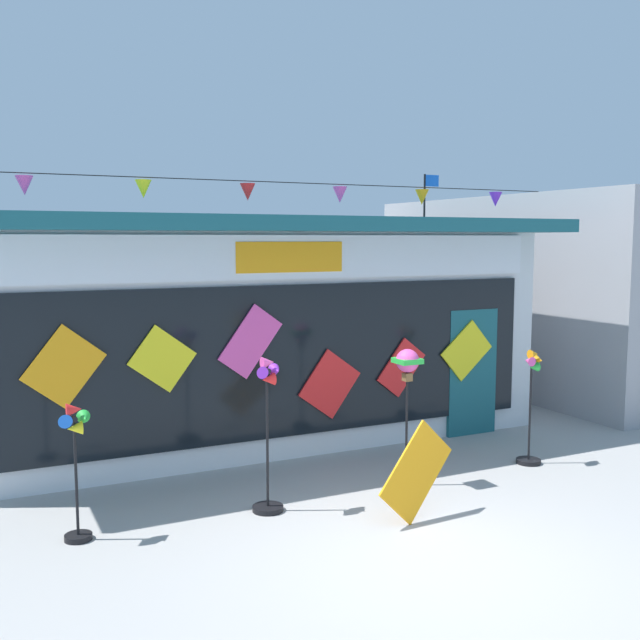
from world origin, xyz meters
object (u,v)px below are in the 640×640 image
wind_spinner_far_left (76,455)px  wind_spinner_center_left (407,383)px  wind_spinner_left (268,428)px  kite_shop_building (225,319)px  wind_spinner_center_right (531,404)px  display_kite_on_ground (416,472)px

wind_spinner_far_left → wind_spinner_center_left: size_ratio=0.84×
wind_spinner_left → kite_shop_building: bearing=77.3°
wind_spinner_left → wind_spinner_center_right: wind_spinner_left is taller
kite_shop_building → wind_spinner_center_left: bearing=-78.6°
kite_shop_building → wind_spinner_left: kite_shop_building is taller
wind_spinner_far_left → wind_spinner_center_right: (6.00, -0.01, -0.07)m
wind_spinner_left → wind_spinner_center_right: size_ratio=1.12×
wind_spinner_left → display_kite_on_ground: (1.38, -0.93, -0.44)m
wind_spinner_center_left → display_kite_on_ground: size_ratio=1.73×
wind_spinner_far_left → wind_spinner_center_left: bearing=-0.3°
wind_spinner_center_right → display_kite_on_ground: (-2.54, -1.01, -0.30)m
wind_spinner_far_left → wind_spinner_left: 2.07m
kite_shop_building → wind_spinner_left: size_ratio=5.09×
kite_shop_building → wind_spinner_left: bearing=-102.7°
wind_spinner_left → wind_spinner_center_left: (1.90, 0.08, 0.33)m
kite_shop_building → display_kite_on_ground: kite_shop_building is taller
kite_shop_building → wind_spinner_center_left: 4.53m
kite_shop_building → wind_spinner_far_left: size_ratio=6.28×
wind_spinner_far_left → display_kite_on_ground: (3.46, -1.03, -0.37)m
kite_shop_building → wind_spinner_far_left: kite_shop_building is taller
wind_spinner_center_right → kite_shop_building: bearing=123.4°
wind_spinner_far_left → display_kite_on_ground: 3.62m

